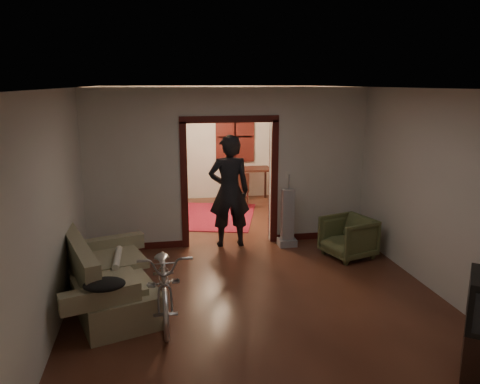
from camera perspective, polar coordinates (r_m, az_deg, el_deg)
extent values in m
cube|color=#3B1C12|center=(7.97, -0.39, -7.94)|extent=(5.00, 8.50, 0.01)
cube|color=white|center=(7.43, -0.43, 12.63)|extent=(5.00, 8.50, 0.01)
cube|color=beige|center=(11.73, -4.04, 5.95)|extent=(5.00, 0.02, 2.80)
cube|color=beige|center=(7.56, -19.41, 1.20)|extent=(0.02, 8.50, 2.80)
cube|color=beige|center=(8.37, 16.70, 2.50)|extent=(0.02, 8.50, 2.80)
cube|color=beige|center=(8.30, -1.31, 2.97)|extent=(5.00, 0.14, 2.80)
cube|color=#3B100D|center=(8.36, -1.30, 0.95)|extent=(1.74, 0.20, 2.32)
cube|color=black|center=(11.77, -0.62, 6.74)|extent=(0.98, 0.06, 1.28)
sphere|color=#FFE0A5|center=(9.92, -2.97, 10.15)|extent=(0.24, 0.24, 0.24)
cube|color=silver|center=(8.49, 5.79, 2.10)|extent=(0.08, 0.01, 0.12)
cube|color=#6F6B4A|center=(6.45, -15.77, -9.34)|extent=(1.46, 2.16, 0.91)
cylinder|color=beige|center=(6.69, -14.72, -7.76)|extent=(0.09, 0.75, 0.09)
ellipsoid|color=black|center=(5.52, -16.22, -10.76)|extent=(0.46, 0.35, 0.14)
imported|color=silver|center=(6.02, -9.13, -10.50)|extent=(0.63, 1.80, 0.95)
imported|color=#4E552F|center=(8.09, 13.04, -5.39)|extent=(0.94, 0.92, 0.69)
cube|color=gray|center=(8.39, 5.82, -3.15)|extent=(0.36, 0.30, 1.05)
imported|color=black|center=(8.26, -1.32, 0.10)|extent=(0.74, 0.49, 2.01)
cube|color=maroon|center=(10.31, -3.17, -2.96)|extent=(2.21, 2.57, 0.02)
cube|color=#242C1A|center=(11.31, -10.55, 3.06)|extent=(0.97, 0.60, 1.85)
sphere|color=#1E5972|center=(11.18, -10.77, 8.18)|extent=(0.30, 0.30, 0.30)
cube|color=black|center=(11.57, 1.02, 0.87)|extent=(1.22, 0.89, 0.81)
cube|color=black|center=(10.89, -0.08, 0.23)|extent=(0.42, 0.42, 0.86)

